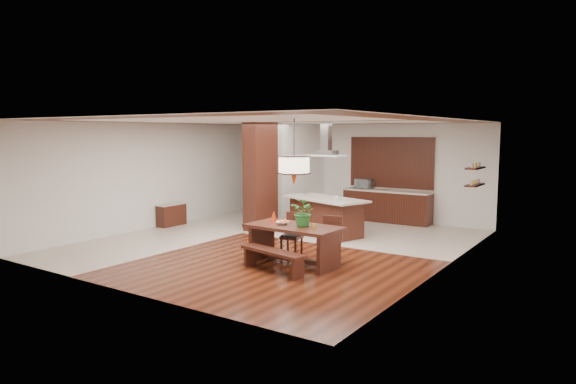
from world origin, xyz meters
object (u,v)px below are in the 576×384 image
Objects in this scene: kitchen_island at (326,216)px; microwave at (364,184)px; hallway_console at (171,215)px; dining_chair_left at (292,235)px; foliage_plant at (304,212)px; island_cup at (337,197)px; dining_table at (294,236)px; range_hood at (326,139)px; pendant_lantern at (294,152)px; fruit_bowl at (282,223)px; dining_chair_right at (330,240)px; dining_bench at (273,261)px.

microwave is (-0.20, 2.68, 0.60)m from kitchen_island.
dining_chair_left is (4.78, -1.06, 0.14)m from hallway_console.
foliage_plant is 5.02× the size of island_cup.
dining_chair_left is at bearing -12.49° from hallway_console.
range_hood is at bearing 108.26° from dining_table.
microwave is at bearing 104.00° from foliage_plant.
dining_table is at bearing 180.00° from pendant_lantern.
range_hood is (-1.00, 3.02, 1.88)m from dining_table.
range_hood is (4.23, 1.36, 2.15)m from hallway_console.
kitchen_island is at bearing 103.61° from fruit_bowl.
range_hood reaches higher than microwave.
dining_chair_right is at bearing 38.12° from fruit_bowl.
dining_chair_left is at bearing 168.15° from dining_chair_right.
pendant_lantern is 3.19m from range_hood.
dining_bench is at bearing -122.41° from dining_chair_right.
foliage_plant reaches higher than dining_bench.
pendant_lantern is 11.68× the size of island_cup.
dining_table is (5.23, -1.66, 0.27)m from hallway_console.
dining_chair_right is at bearing -10.84° from hallway_console.
dining_table is 1.66m from pendant_lantern.
dining_bench is 2.15m from pendant_lantern.
foliage_plant is 0.54m from fruit_bowl.
island_cup reaches higher than dining_table.
fruit_bowl is (-0.76, -0.59, 0.36)m from dining_chair_right.
microwave is at bearing 112.59° from kitchen_island.
foliage_plant is 3.52m from range_hood.
pendant_lantern is 2.58× the size of microwave.
fruit_bowl is at bearing -73.32° from microwave.
range_hood reaches higher than fruit_bowl.
hallway_console is 0.95× the size of dining_chair_right.
fruit_bowl is at bearing -172.78° from pendant_lantern.
hallway_console is at bearing -165.15° from island_cup.
foliage_plant is (0.25, 0.71, 0.86)m from dining_bench.
microwave reaches higher than dining_table.
pendant_lantern is at bearing 87.69° from dining_bench.
dining_chair_left is 0.70× the size of pendant_lantern.
dining_table is at bearing -61.96° from dining_chair_left.
dining_chair_left is 1.02× the size of range_hood.
dining_chair_left is 0.99× the size of dining_chair_right.
dining_bench is at bearing -75.34° from range_hood.
island_cup is (-0.60, 2.88, 0.43)m from dining_table.
range_hood is at bearing 112.09° from foliage_plant.
dining_chair_right is at bearing -11.25° from dining_chair_left.
dining_table is 2.08× the size of dining_chair_right.
dining_bench is 3.83m from kitchen_island.
pendant_lantern is 1.46× the size of range_hood.
dining_bench is 13.43× the size of island_cup.
dining_bench is (-0.03, -0.68, -0.37)m from dining_table.
foliage_plant is 0.63× the size of range_hood.
pendant_lantern is at bearing -172.68° from foliage_plant.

